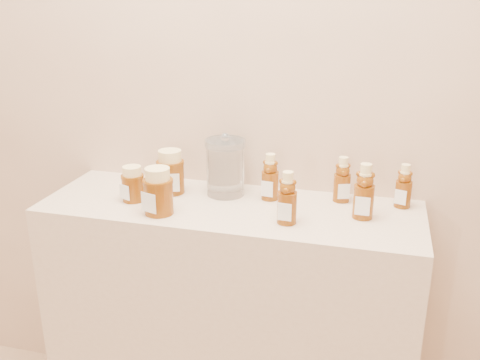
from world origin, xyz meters
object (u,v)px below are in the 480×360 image
(display_table, at_px, (230,326))
(glass_canister, at_px, (225,165))
(bear_bottle_front_left, at_px, (287,194))
(bear_bottle_back_left, at_px, (270,174))
(honey_jar_left, at_px, (133,184))

(display_table, relative_size, glass_canister, 5.90)
(display_table, distance_m, bear_bottle_front_left, 0.58)
(bear_bottle_back_left, xyz_separation_m, bear_bottle_front_left, (0.09, -0.17, 0.00))
(display_table, xyz_separation_m, glass_canister, (-0.04, 0.09, 0.55))
(glass_canister, bearing_deg, display_table, -67.20)
(display_table, distance_m, honey_jar_left, 0.60)
(bear_bottle_back_left, bearing_deg, glass_canister, -174.61)
(display_table, bearing_deg, bear_bottle_front_left, -22.63)
(bear_bottle_back_left, distance_m, bear_bottle_front_left, 0.19)
(bear_bottle_back_left, height_order, glass_canister, glass_canister)
(display_table, xyz_separation_m, bear_bottle_front_left, (0.20, -0.08, 0.54))
(display_table, bearing_deg, bear_bottle_back_left, 38.63)
(honey_jar_left, bearing_deg, display_table, 29.61)
(bear_bottle_front_left, distance_m, honey_jar_left, 0.51)
(bear_bottle_back_left, xyz_separation_m, glass_canister, (-0.15, 0.00, 0.02))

